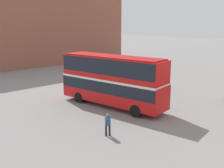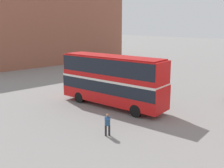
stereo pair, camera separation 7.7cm
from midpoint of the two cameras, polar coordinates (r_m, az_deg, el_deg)
ground_plane at (r=25.39m, az=0.64°, el=-4.29°), size 240.00×240.00×0.00m
building_row_left at (r=54.60m, az=-14.37°, el=12.44°), size 11.42×32.15×14.86m
double_decker_bus at (r=23.96m, az=0.09°, el=1.36°), size 10.81×4.12×4.73m
pedestrian_foreground at (r=18.02m, az=-0.87°, el=-8.33°), size 0.55×0.55×1.60m
parked_car_kerb_far at (r=35.26m, az=-0.53°, el=1.83°), size 4.67×2.79×1.43m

